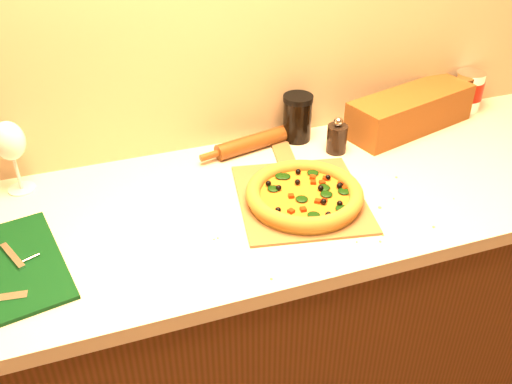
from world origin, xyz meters
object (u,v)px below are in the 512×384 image
rolling_pin (253,142)px  coffee_canister (468,90)px  pizza_peel (300,195)px  dark_jar (297,118)px  pizza (304,195)px  cutting_board (3,270)px  pepper_grinder (337,138)px  wine_glass (9,143)px

rolling_pin → coffee_canister: 0.77m
pizza_peel → dark_jar: (0.12, 0.30, 0.07)m
pizza → dark_jar: bearing=70.4°
cutting_board → coffee_canister: bearing=2.9°
pizza → pepper_grinder: pepper_grinder is taller
pizza → pepper_grinder: size_ratio=2.68×
cutting_board → wine_glass: 0.37m
pepper_grinder → wine_glass: 0.90m
pepper_grinder → coffee_canister: (0.54, 0.12, 0.02)m
wine_glass → coffee_canister: bearing=0.8°
pepper_grinder → dark_jar: bearing=125.9°
pizza_peel → rolling_pin: rolling_pin is taller
dark_jar → wine_glass: bearing=-178.9°
pizza_peel → cutting_board: cutting_board is taller
cutting_board → wine_glass: bearing=72.0°
cutting_board → dark_jar: (0.86, 0.35, 0.07)m
pizza_peel → pepper_grinder: bearing=53.7°
pizza → dark_jar: 0.35m
coffee_canister → dark_jar: size_ratio=0.92×
cutting_board → pizza_peel: bearing=-6.3°
cutting_board → rolling_pin: (0.71, 0.33, 0.02)m
rolling_pin → cutting_board: bearing=-154.8°
pizza → wine_glass: size_ratio=1.50×
rolling_pin → coffee_canister: coffee_canister is taller
cutting_board → coffee_canister: 1.52m
cutting_board → coffee_canister: coffee_canister is taller
cutting_board → rolling_pin: size_ratio=1.09×
coffee_canister → pepper_grinder: bearing=-168.0°
pizza_peel → coffee_canister: 0.80m
pizza_peel → coffee_canister: bearing=32.6°
pizza_peel → pizza: 0.04m
coffee_canister → rolling_pin: bearing=-178.4°
pizza → pepper_grinder: bearing=47.7°
cutting_board → pizza: bearing=-8.9°
pizza_peel → coffee_canister: size_ratio=3.83×
rolling_pin → wine_glass: bearing=179.8°
coffee_canister → dark_jar: 0.62m
pizza_peel → pizza: bearing=-83.8°
cutting_board → pepper_grinder: bearing=3.8°
cutting_board → dark_jar: dark_jar is taller
cutting_board → dark_jar: 0.93m
pizza → cutting_board: 0.74m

